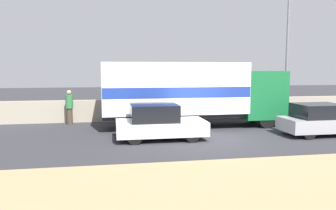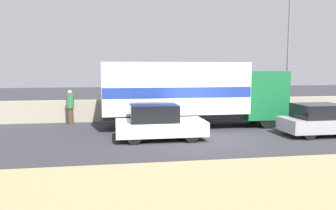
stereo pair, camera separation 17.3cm
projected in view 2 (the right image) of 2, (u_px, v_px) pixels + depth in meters
The scene contains 8 objects.
ground_plane at pixel (204, 139), 14.12m from camera, with size 80.00×80.00×0.00m, color #2D2D33.
dirt_shoulder_foreground at pixel (273, 192), 8.01m from camera, with size 60.00×5.87×0.04m.
stone_wall_backdrop at pixel (180, 109), 19.51m from camera, with size 60.00×0.35×1.24m.
street_lamp at pixel (289, 46), 18.90m from camera, with size 0.56×0.28×7.49m.
box_truck at pixel (189, 91), 16.73m from camera, with size 9.35×2.54×3.33m.
car_hatchback at pixel (158, 122), 14.02m from camera, with size 3.81×1.88×1.53m.
car_sedan_second at pixel (322, 120), 14.82m from camera, with size 3.82×1.73×1.44m.
pedestrian at pixel (70, 107), 17.75m from camera, with size 0.41×0.41×1.87m.
Camera 2 is at (-3.77, -13.43, 3.05)m, focal length 35.00 mm.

